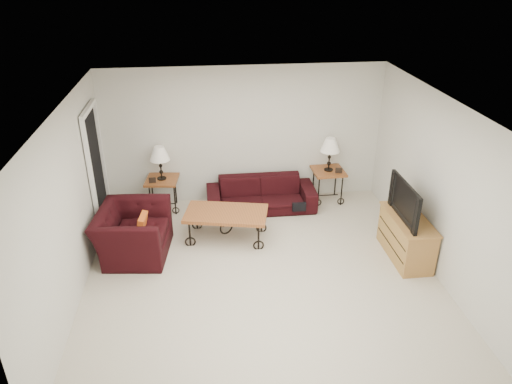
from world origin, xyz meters
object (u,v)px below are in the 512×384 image
Objects in this scene: backpack at (298,201)px; tv_stand at (406,237)px; lamp_left at (160,163)px; television at (411,201)px; lamp_right at (330,154)px; coffee_table at (226,225)px; sofa at (261,194)px; side_table_right at (327,185)px; armchair at (133,232)px; side_table_left at (163,194)px.

tv_stand is at bearing -41.54° from backpack.
lamp_left is 4.20m from television.
television is at bearing -70.58° from lamp_right.
tv_stand is (2.67, -0.84, 0.09)m from coffee_table.
lamp_right is at bearing 30.21° from coffee_table.
television reaches higher than sofa.
lamp_left is (-3.02, -0.00, 0.60)m from side_table_right.
television reaches higher than side_table_right.
television is (-0.02, 0.00, 0.62)m from tv_stand.
armchair reaches higher than coffee_table.
armchair is at bearing -157.39° from lamp_right.
coffee_table is (-1.95, -1.14, -0.07)m from side_table_right.
tv_stand is at bearing 90.00° from television.
side_table_right is at bearing 41.10° from backpack.
lamp_right is 0.55× the size of tv_stand.
lamp_left is at bearing -117.99° from television.
side_table_left is 1.27× the size of backpack.
lamp_right is at bearing 0.00° from lamp_left.
sofa is at bearing -171.93° from lamp_right.
backpack is (2.37, -0.43, -0.06)m from side_table_left.
side_table_left is at bearing 152.14° from tv_stand.
lamp_right is (0.00, 0.00, 0.62)m from side_table_right.
coffee_table is (-0.68, -0.96, -0.04)m from sofa.
backpack is (-1.34, 1.54, -0.72)m from television.
side_table_right is 2.10m from tv_stand.
lamp_left reaches higher than backpack.
side_table_left is 0.54× the size of tv_stand.
side_table_left is 1.56m from coffee_table.
tv_stand is (3.73, -1.97, 0.03)m from side_table_left.
lamp_right is (1.27, 0.18, 0.65)m from sofa.
side_table_left is 0.98× the size of lamp_right.
sofa reaches higher than coffee_table.
lamp_right reaches higher than side_table_left.
sofa is 1.94× the size of television.
side_table_right is 1.02× the size of lamp_left.
lamp_left is at bearing 0.00° from side_table_left.
tv_stand reaches higher than backpack.
lamp_left is at bearing 174.12° from sofa.
armchair is (-1.44, -0.27, 0.13)m from coffee_table.
sofa is at bearing -171.93° from side_table_right.
lamp_right is at bearing 109.93° from tv_stand.
coffee_table is at bearing -144.78° from backpack.
armchair reaches higher than tv_stand.
lamp_left is at bearing -180.00° from side_table_right.
tv_stand is (4.11, -0.56, -0.04)m from armchair.
armchair is at bearing -149.84° from sofa.
coffee_table is at bearing -72.46° from armchair.
armchair reaches higher than side_table_right.
television reaches higher than side_table_left.
television is at bearing -27.99° from lamp_left.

